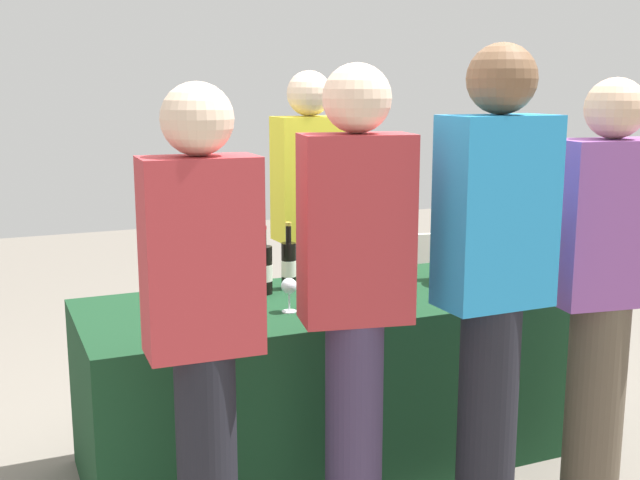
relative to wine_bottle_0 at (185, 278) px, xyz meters
name	(u,v)px	position (x,y,z in m)	size (l,w,h in m)	color
ground_plane	(320,458)	(0.55, -0.09, -0.85)	(12.00, 12.00, 0.00)	slate
tasting_table	(320,380)	(0.55, -0.09, -0.48)	(1.98, 0.81, 0.72)	#14381E
wine_bottle_0	(185,278)	(0.00, 0.00, 0.00)	(0.07, 0.07, 0.33)	black
wine_bottle_1	(263,269)	(0.36, 0.08, -0.01)	(0.08, 0.08, 0.30)	black
wine_bottle_2	(289,265)	(0.49, 0.11, -0.02)	(0.07, 0.07, 0.30)	black
wine_bottle_3	(338,259)	(0.71, 0.08, 0.00)	(0.07, 0.07, 0.34)	black
wine_bottle_4	(382,263)	(0.88, -0.02, -0.02)	(0.07, 0.07, 0.30)	black
wine_bottle_5	(397,253)	(1.01, 0.09, 0.00)	(0.07, 0.07, 0.33)	black
wine_bottle_6	(439,254)	(1.18, 0.00, 0.00)	(0.06, 0.06, 0.32)	black
wine_bottle_7	(464,250)	(1.33, 0.02, 0.00)	(0.07, 0.07, 0.33)	black
wine_glass_0	(289,288)	(0.36, -0.23, -0.02)	(0.06, 0.06, 0.14)	silver
wine_glass_1	(322,289)	(0.48, -0.27, -0.03)	(0.06, 0.06, 0.13)	silver
wine_glass_2	(475,271)	(1.19, -0.28, -0.03)	(0.07, 0.07, 0.14)	silver
ice_bucket	(460,265)	(1.23, -0.11, -0.03)	(0.19, 0.19, 0.18)	silver
server_pouring	(309,219)	(0.80, 0.63, 0.08)	(0.36, 0.22, 1.68)	black
guest_0	(203,322)	(-0.13, -0.77, 0.05)	(0.35, 0.22, 1.61)	black
guest_1	(355,292)	(0.40, -0.74, 0.08)	(0.39, 0.26, 1.67)	#3F3351
guest_2	(493,277)	(0.86, -0.86, 0.11)	(0.38, 0.23, 1.74)	black
guest_3	(603,282)	(1.37, -0.84, 0.04)	(0.42, 0.27, 1.63)	brown
menu_board	(401,300)	(1.45, 0.82, -0.46)	(0.53, 0.03, 0.77)	white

